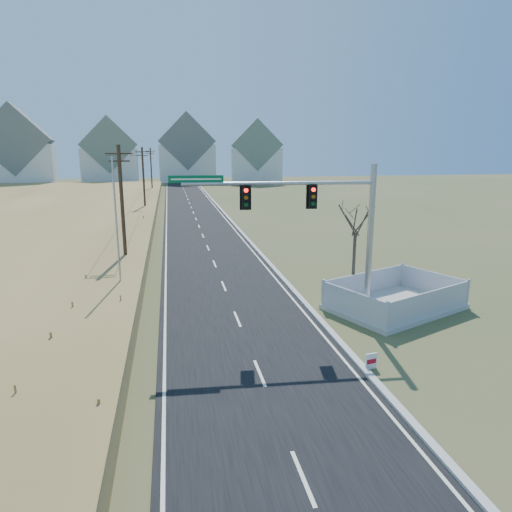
{
  "coord_description": "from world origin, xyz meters",
  "views": [
    {
      "loc": [
        -3.21,
        -18.17,
        8.66
      ],
      "look_at": [
        0.98,
        3.97,
        3.4
      ],
      "focal_mm": 32.0,
      "sensor_mm": 36.0,
      "label": 1
    }
  ],
  "objects_px": {
    "flagpole": "(118,246)",
    "traffic_signal_mast": "(333,230)",
    "open_sign": "(371,361)",
    "bare_tree": "(356,218)",
    "fence_enclosure": "(395,303)"
  },
  "relations": [
    {
      "from": "traffic_signal_mast",
      "to": "flagpole",
      "type": "relative_size",
      "value": 1.21
    },
    {
      "from": "fence_enclosure",
      "to": "flagpole",
      "type": "distance_m",
      "value": 15.89
    },
    {
      "from": "traffic_signal_mast",
      "to": "fence_enclosure",
      "type": "height_order",
      "value": "traffic_signal_mast"
    },
    {
      "from": "flagpole",
      "to": "traffic_signal_mast",
      "type": "bearing_deg",
      "value": -26.49
    },
    {
      "from": "fence_enclosure",
      "to": "bare_tree",
      "type": "relative_size",
      "value": 1.37
    },
    {
      "from": "traffic_signal_mast",
      "to": "fence_enclosure",
      "type": "relative_size",
      "value": 1.21
    },
    {
      "from": "traffic_signal_mast",
      "to": "flagpole",
      "type": "height_order",
      "value": "flagpole"
    },
    {
      "from": "fence_enclosure",
      "to": "open_sign",
      "type": "xyz_separation_m",
      "value": [
        -4.39,
        -6.53,
        0.05
      ]
    },
    {
      "from": "open_sign",
      "to": "flagpole",
      "type": "bearing_deg",
      "value": 124.6
    },
    {
      "from": "open_sign",
      "to": "bare_tree",
      "type": "xyz_separation_m",
      "value": [
        2.68,
        8.47,
        4.54
      ]
    },
    {
      "from": "open_sign",
      "to": "bare_tree",
      "type": "height_order",
      "value": "bare_tree"
    },
    {
      "from": "traffic_signal_mast",
      "to": "open_sign",
      "type": "bearing_deg",
      "value": -87.17
    },
    {
      "from": "open_sign",
      "to": "bare_tree",
      "type": "bearing_deg",
      "value": 61.62
    },
    {
      "from": "open_sign",
      "to": "flagpole",
      "type": "height_order",
      "value": "flagpole"
    },
    {
      "from": "bare_tree",
      "to": "open_sign",
      "type": "bearing_deg",
      "value": -107.54
    }
  ]
}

